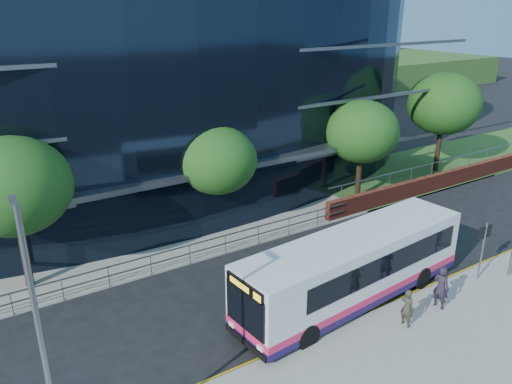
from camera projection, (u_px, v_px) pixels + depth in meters
ground at (382, 294)px, 22.08m from camera, size 200.00×200.00×0.00m
pavement_near at (484, 355)px, 18.12m from camera, size 80.00×8.00×0.15m
kerb at (399, 303)px, 21.26m from camera, size 80.00×0.25×0.16m
yellow_line_outer at (396, 302)px, 21.45m from camera, size 80.00×0.08×0.01m
yellow_line_inner at (393, 301)px, 21.56m from camera, size 80.00×0.08×0.01m
far_forecourt at (159, 234)px, 27.69m from camera, size 50.00×8.00×0.10m
grass_verge at (487, 152)px, 42.81m from camera, size 36.00×8.00×0.12m
glass_office at (122, 67)px, 33.63m from camera, size 44.00×23.10×16.00m
retaining_wall at (500, 165)px, 37.69m from camera, size 34.00×0.40×2.11m
guard_railings at (151, 260)px, 23.26m from camera, size 24.00×0.05×1.10m
apartment_block at (267, 9)px, 79.29m from camera, size 60.00×42.00×30.00m
street_sign at (484, 239)px, 22.33m from camera, size 0.85×0.09×2.80m
tree_far_a at (12, 186)px, 20.88m from camera, size 4.95×4.95×6.98m
tree_far_b at (217, 160)px, 26.55m from camera, size 4.29×4.29×6.05m
tree_far_c at (362, 132)px, 31.08m from camera, size 4.62×4.62×6.51m
tree_far_d at (444, 104)px, 36.17m from camera, size 5.28×5.28×7.44m
tree_dist_e at (289, 65)px, 64.05m from camera, size 4.62×4.62×6.51m
tree_dist_f at (368, 59)px, 73.80m from camera, size 4.29×4.29×6.05m
streetlight_west at (42, 349)px, 11.73m from camera, size 0.15×0.77×8.00m
city_bus at (355, 267)px, 21.05m from camera, size 11.54×3.55×3.08m
pedestrian at (441, 287)px, 20.54m from camera, size 0.54×0.74×1.88m
pedestrian_b at (407, 308)px, 19.41m from camera, size 0.43×0.62×1.60m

